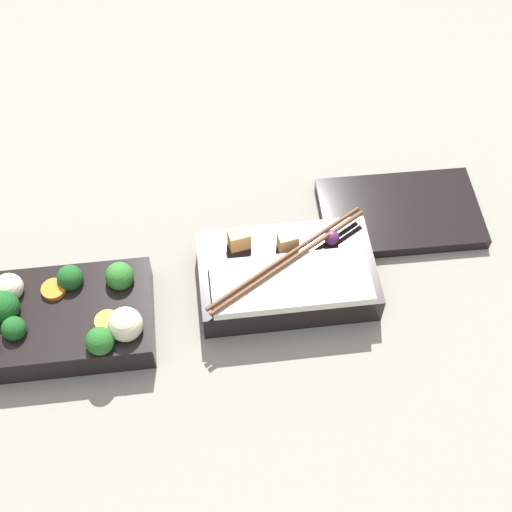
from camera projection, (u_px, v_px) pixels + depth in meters
The scene contains 4 objects.
ground_plane at pixel (181, 302), 0.81m from camera, with size 3.00×3.00×0.00m, color gray.
bento_tray_vegetable at pixel (61, 318), 0.77m from camera, with size 0.20×0.12×0.07m.
bento_tray_rice at pixel (287, 275), 0.81m from camera, with size 0.20×0.12×0.06m.
bento_lid at pixel (400, 213), 0.88m from camera, with size 0.19×0.12×0.01m, color black.
Camera 1 is at (0.04, -0.42, 0.70)m, focal length 50.00 mm.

